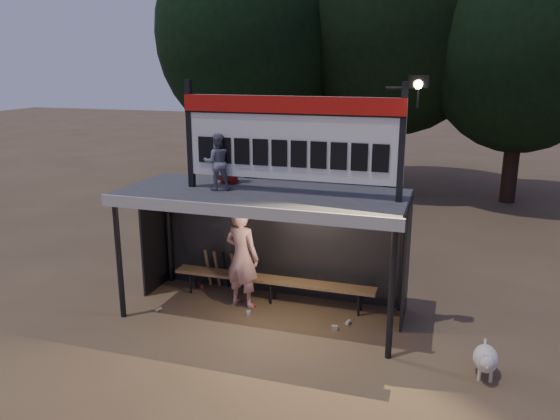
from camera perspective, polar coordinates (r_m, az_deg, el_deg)
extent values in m
plane|color=brown|center=(10.31, -1.76, -10.72)|extent=(80.00, 80.00, 0.00)
imported|color=white|center=(10.28, -3.99, -4.93)|extent=(0.81, 0.64, 1.96)
imported|color=slate|center=(9.63, -6.56, 5.01)|extent=(0.60, 0.55, 1.00)
imported|color=#A41F19|center=(10.19, -5.42, 5.87)|extent=(0.59, 0.44, 1.10)
cube|color=#3F3F41|center=(9.55, -1.87, 1.59)|extent=(5.00, 2.00, 0.12)
cube|color=beige|center=(8.64, -4.12, -0.17)|extent=(5.10, 0.06, 0.20)
cylinder|color=black|center=(10.17, -16.46, -5.02)|extent=(0.10, 0.10, 2.20)
cylinder|color=black|center=(8.58, 11.58, -8.48)|extent=(0.10, 0.10, 2.20)
cylinder|color=black|center=(11.62, -11.56, -2.20)|extent=(0.10, 0.10, 2.20)
cylinder|color=black|center=(10.26, 12.70, -4.59)|extent=(0.10, 0.10, 2.20)
cube|color=black|center=(10.78, -0.05, -3.24)|extent=(5.00, 0.04, 2.20)
cube|color=black|center=(11.34, -12.98, -2.71)|extent=(0.04, 1.00, 2.20)
cube|color=black|center=(9.87, 13.07, -5.39)|extent=(0.04, 1.00, 2.20)
cylinder|color=black|center=(10.50, -0.05, 2.21)|extent=(5.00, 0.06, 0.06)
cube|color=black|center=(9.90, -9.38, 7.81)|extent=(0.10, 0.10, 1.90)
cube|color=black|center=(8.87, 12.64, 6.84)|extent=(0.10, 0.10, 1.90)
cube|color=white|center=(9.22, 1.03, 7.49)|extent=(3.80, 0.08, 1.40)
cube|color=red|center=(9.11, 0.96, 10.94)|extent=(3.80, 0.04, 0.28)
cube|color=black|center=(9.12, 0.95, 10.00)|extent=(3.80, 0.02, 0.03)
cube|color=black|center=(9.75, -7.76, 6.28)|extent=(0.27, 0.03, 0.45)
cube|color=black|center=(9.61, -5.91, 6.22)|extent=(0.27, 0.03, 0.45)
cube|color=black|center=(9.48, -4.02, 6.14)|extent=(0.27, 0.03, 0.45)
cube|color=black|center=(9.36, -2.07, 6.05)|extent=(0.27, 0.03, 0.45)
cube|color=black|center=(9.26, -0.08, 5.96)|extent=(0.27, 0.03, 0.45)
cube|color=black|center=(9.16, 1.96, 5.85)|extent=(0.27, 0.03, 0.45)
cube|color=black|center=(9.08, 4.04, 5.74)|extent=(0.27, 0.03, 0.45)
cube|color=black|center=(9.00, 6.15, 5.62)|extent=(0.27, 0.03, 0.45)
cube|color=black|center=(8.94, 8.29, 5.48)|extent=(0.27, 0.03, 0.45)
cube|color=black|center=(8.90, 10.46, 5.34)|extent=(0.27, 0.03, 0.45)
cylinder|color=black|center=(8.80, 12.63, 12.34)|extent=(0.50, 0.04, 0.04)
cylinder|color=black|center=(8.79, 14.23, 11.26)|extent=(0.04, 0.04, 0.30)
cube|color=black|center=(8.73, 14.31, 12.88)|extent=(0.30, 0.22, 0.18)
sphere|color=#FFD88C|center=(8.64, 14.25, 12.60)|extent=(0.14, 0.14, 0.14)
cube|color=olive|center=(10.61, -0.79, -7.30)|extent=(4.00, 0.35, 0.06)
cylinder|color=black|center=(11.21, -9.33, -7.50)|extent=(0.05, 0.05, 0.45)
cylinder|color=black|center=(11.40, -8.79, -7.07)|extent=(0.05, 0.05, 0.45)
cylinder|color=black|center=(10.59, -0.99, -8.66)|extent=(0.05, 0.05, 0.45)
cylinder|color=black|center=(10.80, -0.58, -8.18)|extent=(0.05, 0.05, 0.45)
cylinder|color=black|center=(10.22, 8.21, -9.73)|extent=(0.05, 0.05, 0.45)
cylinder|color=black|center=(10.44, 8.44, -9.20)|extent=(0.05, 0.05, 0.45)
cylinder|color=black|center=(20.23, -3.15, 7.57)|extent=(0.50, 0.50, 3.74)
ellipsoid|color=black|center=(20.09, -3.30, 17.97)|extent=(6.46, 6.46, 7.48)
cylinder|color=#311E16|center=(20.51, 11.70, 8.01)|extent=(0.50, 0.50, 4.18)
ellipsoid|color=black|center=(20.44, 12.34, 19.44)|extent=(7.22, 7.22, 8.36)
cylinder|color=black|center=(19.54, 23.10, 5.81)|extent=(0.50, 0.50, 3.52)
ellipsoid|color=black|center=(19.37, 24.18, 15.89)|extent=(6.08, 6.08, 7.04)
ellipsoid|color=white|center=(8.88, 20.69, -14.31)|extent=(0.36, 0.58, 0.36)
sphere|color=white|center=(8.59, 20.83, -14.67)|extent=(0.22, 0.22, 0.22)
cone|color=beige|center=(8.52, 20.85, -15.12)|extent=(0.10, 0.10, 0.10)
cone|color=beige|center=(8.53, 20.55, -14.13)|extent=(0.06, 0.06, 0.07)
cone|color=beige|center=(8.53, 21.24, -14.17)|extent=(0.06, 0.06, 0.07)
cylinder|color=white|center=(8.81, 20.09, -15.86)|extent=(0.05, 0.05, 0.18)
cylinder|color=beige|center=(8.82, 21.17, -15.92)|extent=(0.05, 0.05, 0.18)
cylinder|color=beige|center=(9.12, 20.02, -14.73)|extent=(0.05, 0.05, 0.18)
cylinder|color=beige|center=(9.13, 21.05, -14.79)|extent=(0.05, 0.05, 0.18)
cylinder|color=silver|center=(9.11, 20.65, -13.02)|extent=(0.04, 0.16, 0.14)
cylinder|color=#987947|center=(11.37, -7.53, -5.98)|extent=(0.08, 0.27, 0.84)
cylinder|color=#976C46|center=(11.29, -6.60, -6.10)|extent=(0.06, 0.30, 0.83)
cylinder|color=black|center=(11.21, -5.66, -6.23)|extent=(0.08, 0.33, 0.83)
cylinder|color=#946A45|center=(11.14, -4.71, -6.35)|extent=(0.09, 0.35, 0.82)
cube|color=#B52D1F|center=(11.49, -8.20, -7.87)|extent=(0.12, 0.12, 0.08)
cylinder|color=silver|center=(10.61, -12.60, -10.13)|extent=(0.11, 0.14, 0.07)
cube|color=beige|center=(9.75, 5.72, -12.15)|extent=(0.11, 0.09, 0.08)
cylinder|color=#A4201C|center=(10.55, -2.85, -9.90)|extent=(0.14, 0.11, 0.07)
cube|color=#B3B3B8|center=(10.24, -3.29, -10.69)|extent=(0.09, 0.11, 0.08)
cylinder|color=white|center=(9.97, 7.13, -11.55)|extent=(0.10, 0.13, 0.07)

